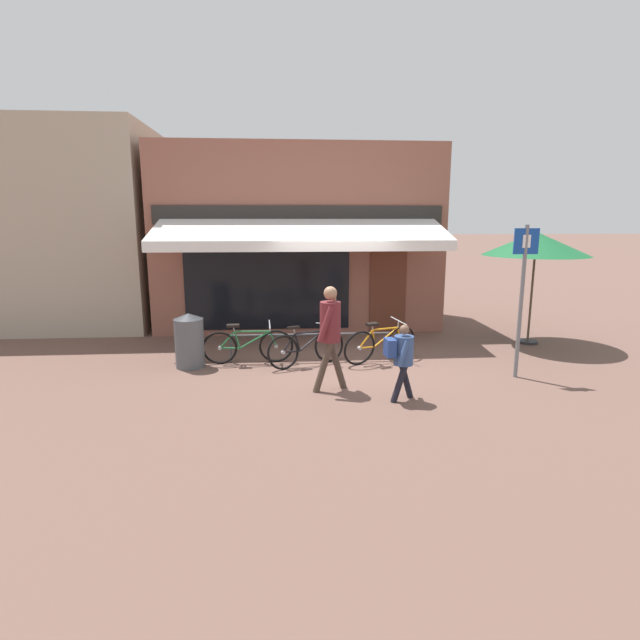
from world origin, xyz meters
TOP-DOWN VIEW (x-y plane):
  - ground_plane at (0.00, 0.00)m, footprint 160.00×160.00m
  - shop_front at (-0.65, 3.93)m, footprint 7.20×4.73m
  - neighbour_building at (-8.05, 4.46)m, footprint 7.18×4.00m
  - bike_rack_rail at (-0.56, 0.06)m, footprint 3.23×0.04m
  - bicycle_green at (-1.79, -0.03)m, footprint 1.78×0.52m
  - bicycle_black at (-0.65, -0.23)m, footprint 1.57×0.89m
  - bicycle_orange at (0.82, -0.14)m, footprint 1.60×0.81m
  - pedestrian_adult at (-0.33, -1.67)m, footprint 0.59×0.57m
  - pedestrian_child at (0.73, -2.23)m, footprint 0.51×0.52m
  - litter_bin at (-2.89, -0.16)m, footprint 0.56×0.56m
  - parking_sign at (3.08, -1.26)m, footprint 0.44×0.07m
  - cafe_parasol at (4.51, 1.14)m, footprint 2.30×2.30m

SIDE VIEW (x-z plane):
  - ground_plane at x=0.00m, z-range 0.00..0.00m
  - bicycle_black at x=-0.65m, z-range -0.05..0.77m
  - bicycle_green at x=-1.79m, z-range -0.05..0.78m
  - bicycle_orange at x=0.82m, z-range -0.06..0.81m
  - bike_rack_rail at x=-0.56m, z-range 0.18..0.75m
  - litter_bin at x=-2.89m, z-range 0.00..1.05m
  - pedestrian_child at x=0.73m, z-range 0.14..1.36m
  - pedestrian_adult at x=-0.33m, z-range 0.20..1.96m
  - parking_sign at x=3.08m, z-range 0.29..3.00m
  - cafe_parasol at x=4.51m, z-range 0.99..3.51m
  - shop_front at x=-0.65m, z-range 0.00..4.59m
  - neighbour_building at x=-8.05m, z-range 0.00..5.13m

